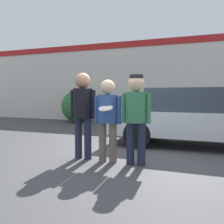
# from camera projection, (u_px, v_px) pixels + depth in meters

# --- Properties ---
(ground_plane) EXTENTS (56.00, 56.00, 0.00)m
(ground_plane) POSITION_uv_depth(u_px,v_px,m) (128.00, 158.00, 5.27)
(ground_plane) COLOR #3F3F42
(storefront_building) EXTENTS (24.00, 0.22, 3.96)m
(storefront_building) POSITION_uv_depth(u_px,v_px,m) (172.00, 81.00, 11.59)
(storefront_building) COLOR silver
(storefront_building) RESTS_ON ground
(person_left) EXTENTS (0.57, 0.40, 1.79)m
(person_left) POSITION_uv_depth(u_px,v_px,m) (83.00, 107.00, 5.15)
(person_left) COLOR #1E2338
(person_left) RESTS_ON ground
(person_middle_with_frisbee) EXTENTS (0.57, 0.60, 1.63)m
(person_middle_with_frisbee) POSITION_uv_depth(u_px,v_px,m) (108.00, 113.00, 4.90)
(person_middle_with_frisbee) COLOR #665B4C
(person_middle_with_frisbee) RESTS_ON ground
(person_right) EXTENTS (0.56, 0.39, 1.71)m
(person_right) POSITION_uv_depth(u_px,v_px,m) (136.00, 111.00, 4.69)
(person_right) COLOR #1E2338
(person_right) RESTS_ON ground
(parked_car_near) EXTENTS (4.73, 1.82, 1.51)m
(parked_car_near) POSITION_uv_depth(u_px,v_px,m) (200.00, 117.00, 6.44)
(parked_car_near) COLOR #B7BABF
(parked_car_near) RESTS_ON ground
(shrub) EXTENTS (1.57, 1.57, 1.57)m
(shrub) POSITION_uv_depth(u_px,v_px,m) (77.00, 106.00, 12.34)
(shrub) COLOR #2D6B33
(shrub) RESTS_ON ground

